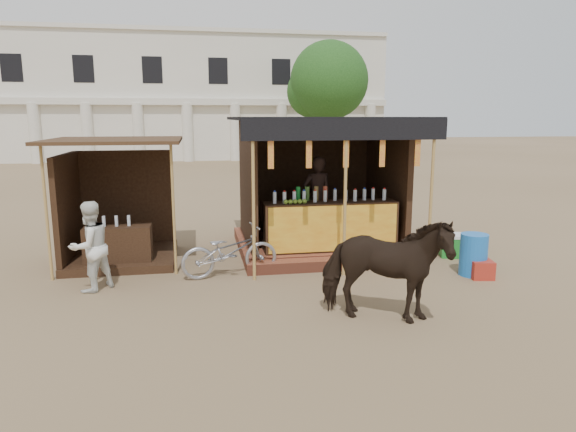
% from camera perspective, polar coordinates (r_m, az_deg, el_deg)
% --- Properties ---
extents(ground, '(120.00, 120.00, 0.00)m').
position_cam_1_polar(ground, '(7.63, 2.15, -10.42)').
color(ground, '#846B4C').
rests_on(ground, ground).
extents(main_stall, '(3.60, 3.61, 2.78)m').
position_cam_1_polar(main_stall, '(10.75, 3.60, 1.56)').
color(main_stall, brown).
rests_on(main_stall, ground).
extents(secondary_stall, '(2.40, 2.40, 2.38)m').
position_cam_1_polar(secondary_stall, '(10.49, -18.96, -0.24)').
color(secondary_stall, '#382414').
rests_on(secondary_stall, ground).
extents(cow, '(1.94, 1.43, 1.49)m').
position_cam_1_polar(cow, '(7.12, 10.67, -5.83)').
color(cow, black).
rests_on(cow, ground).
extents(motorbike, '(1.80, 0.89, 0.90)m').
position_cam_1_polar(motorbike, '(9.10, -6.49, -3.94)').
color(motorbike, '#9E9FA7').
rests_on(motorbike, ground).
extents(bystander, '(0.90, 0.90, 1.47)m').
position_cam_1_polar(bystander, '(8.84, -21.14, -3.18)').
color(bystander, silver).
rests_on(bystander, ground).
extents(blue_barrel, '(0.57, 0.57, 0.75)m').
position_cam_1_polar(blue_barrel, '(9.70, 19.91, -4.06)').
color(blue_barrel, blue).
rests_on(blue_barrel, ground).
extents(red_crate, '(0.44, 0.48, 0.32)m').
position_cam_1_polar(red_crate, '(9.66, 20.62, -5.51)').
color(red_crate, '#A2281B').
rests_on(red_crate, ground).
extents(cooler, '(0.74, 0.60, 0.46)m').
position_cam_1_polar(cooler, '(10.91, 18.18, -3.10)').
color(cooler, '#1C8027').
rests_on(cooler, ground).
extents(background_building, '(26.00, 7.45, 8.18)m').
position_cam_1_polar(background_building, '(36.91, -11.13, 12.63)').
color(background_building, silver).
rests_on(background_building, ground).
extents(tree, '(4.50, 4.40, 7.00)m').
position_cam_1_polar(tree, '(30.05, 4.16, 14.47)').
color(tree, '#382314').
rests_on(tree, ground).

